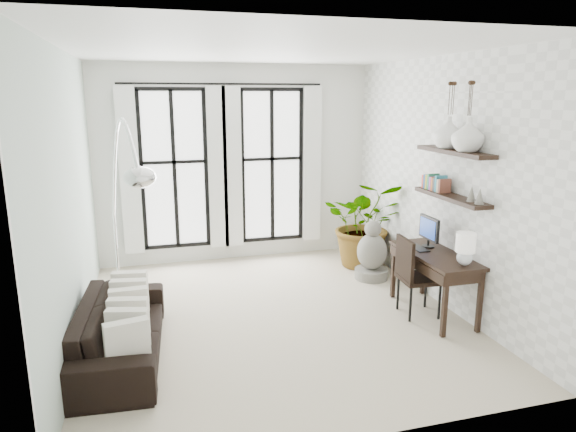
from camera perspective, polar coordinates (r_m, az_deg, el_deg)
name	(u,v)px	position (r m, az deg, el deg)	size (l,w,h in m)	color
floor	(273,316)	(6.58, -1.63, -11.00)	(5.00, 5.00, 0.00)	beige
ceiling	(272,50)	(6.02, -1.84, 17.98)	(5.00, 5.00, 0.00)	white
wall_left	(69,201)	(5.99, -23.13, 1.56)	(5.00, 5.00, 0.00)	#B0C5B8
wall_right	(440,182)	(6.98, 16.53, 3.62)	(5.00, 5.00, 0.00)	white
wall_back	(236,164)	(8.52, -5.80, 5.74)	(4.50, 4.50, 0.00)	white
windows	(225,168)	(8.43, -7.05, 5.35)	(3.26, 0.13, 2.65)	white
wall_shelves	(450,178)	(6.52, 17.59, 4.04)	(0.25, 1.30, 0.60)	black
sofa	(120,330)	(5.79, -18.15, -11.94)	(2.08, 0.81, 0.61)	black
throw_pillows	(129,312)	(5.70, -17.27, -10.10)	(0.40, 1.52, 0.40)	beige
plant	(365,223)	(8.31, 8.58, -0.80)	(1.28, 1.11, 1.42)	#2D7228
desk	(437,259)	(6.59, 16.19, -4.61)	(0.57, 1.35, 1.19)	black
desk_chair	(413,272)	(6.58, 13.72, -6.01)	(0.51, 0.51, 1.01)	black
arc_lamp	(122,164)	(6.33, -17.94, 5.53)	(0.75, 2.32, 2.47)	silver
buddha	(372,254)	(7.82, 9.30, -4.24)	(0.50, 0.50, 0.90)	gray
vase_a	(468,135)	(6.23, 19.39, 8.49)	(0.37, 0.37, 0.38)	white
vase_b	(448,133)	(6.56, 17.39, 8.84)	(0.37, 0.37, 0.38)	white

